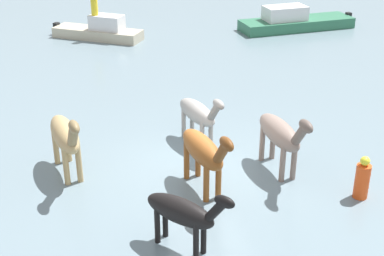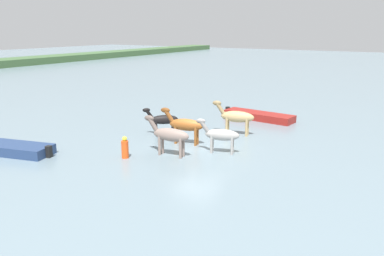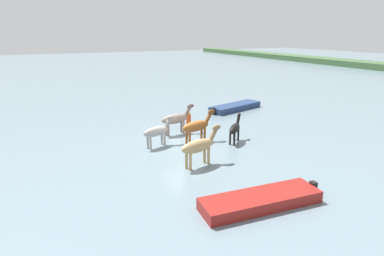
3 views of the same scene
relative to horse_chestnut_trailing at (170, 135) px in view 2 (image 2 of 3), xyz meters
name	(u,v)px [view 2 (image 2 of 3)]	position (x,y,z in m)	size (l,w,h in m)	color
ground_plane	(196,147)	(1.96, -0.43, -1.11)	(196.83, 196.83, 0.00)	slate
horse_chestnut_trailing	(170,135)	(0.00, 0.00, 0.00)	(0.81, 2.61, 2.02)	gray
horse_pinto_flank	(185,125)	(2.21, 0.50, 0.00)	(0.98, 2.61, 2.02)	brown
horse_dark_mare	(221,135)	(1.75, -2.04, -0.12)	(1.04, 2.31, 1.80)	#9E9993
horse_lead	(236,117)	(5.53, -1.09, 0.02)	(1.03, 2.67, 2.06)	tan
horse_dun_straggler	(163,120)	(3.20, 2.73, -0.17)	(1.71, 1.85, 1.70)	black
boat_skiff_near	(258,117)	(10.22, -0.65, -0.93)	(1.92, 5.39, 0.75)	maroon
boat_motor_center	(4,149)	(-4.21, 7.76, -0.93)	(2.84, 5.70, 0.76)	navy
buoy_channel_marker	(125,148)	(-1.53, 1.69, -0.60)	(0.36, 0.36, 1.14)	#E54C19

